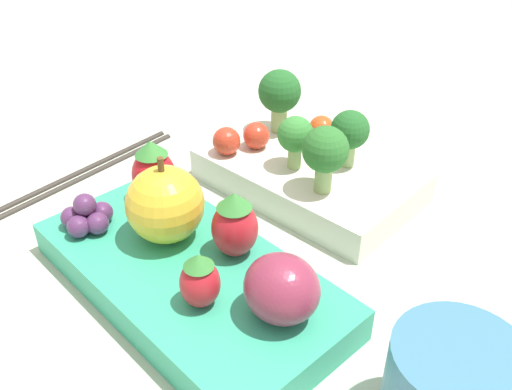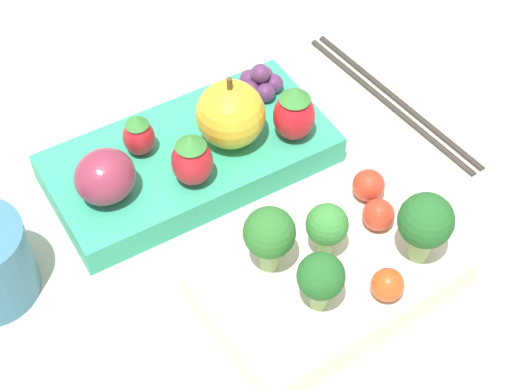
% 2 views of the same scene
% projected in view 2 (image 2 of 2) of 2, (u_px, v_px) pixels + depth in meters
% --- Properties ---
extents(ground_plane, '(4.00, 4.00, 0.00)m').
position_uv_depth(ground_plane, '(265.00, 220.00, 0.67)').
color(ground_plane, '#ADB7A3').
extents(bento_box_savoury, '(0.20, 0.13, 0.03)m').
position_uv_depth(bento_box_savoury, '(330.00, 279.00, 0.62)').
color(bento_box_savoury, silver).
rests_on(bento_box_savoury, ground_plane).
extents(bento_box_fruit, '(0.25, 0.15, 0.03)m').
position_uv_depth(bento_box_fruit, '(190.00, 158.00, 0.70)').
color(bento_box_fruit, '#33A87F').
rests_on(bento_box_fruit, ground_plane).
extents(broccoli_floret_0, '(0.03, 0.03, 0.05)m').
position_uv_depth(broccoli_floret_0, '(323.00, 229.00, 0.60)').
color(broccoli_floret_0, '#93B770').
rests_on(broccoli_floret_0, bento_box_savoury).
extents(broccoli_floret_1, '(0.04, 0.04, 0.06)m').
position_uv_depth(broccoli_floret_1, '(425.00, 223.00, 0.59)').
color(broccoli_floret_1, '#93B770').
rests_on(broccoli_floret_1, bento_box_savoury).
extents(broccoli_floret_2, '(0.04, 0.04, 0.06)m').
position_uv_depth(broccoli_floret_2, '(269.00, 235.00, 0.59)').
color(broccoli_floret_2, '#93B770').
rests_on(broccoli_floret_2, bento_box_savoury).
extents(broccoli_floret_3, '(0.03, 0.03, 0.05)m').
position_uv_depth(broccoli_floret_3, '(321.00, 278.00, 0.57)').
color(broccoli_floret_3, '#93B770').
rests_on(broccoli_floret_3, bento_box_savoury).
extents(cherry_tomato_0, '(0.02, 0.02, 0.02)m').
position_uv_depth(cherry_tomato_0, '(369.00, 185.00, 0.64)').
color(cherry_tomato_0, red).
rests_on(cherry_tomato_0, bento_box_savoury).
extents(cherry_tomato_1, '(0.02, 0.02, 0.02)m').
position_uv_depth(cherry_tomato_1, '(387.00, 285.00, 0.59)').
color(cherry_tomato_1, '#DB4C1E').
rests_on(cherry_tomato_1, bento_box_savoury).
extents(cherry_tomato_2, '(0.02, 0.02, 0.02)m').
position_uv_depth(cherry_tomato_2, '(378.00, 215.00, 0.63)').
color(cherry_tomato_2, red).
rests_on(cherry_tomato_2, bento_box_savoury).
extents(apple, '(0.06, 0.06, 0.07)m').
position_uv_depth(apple, '(231.00, 114.00, 0.67)').
color(apple, gold).
rests_on(apple, bento_box_fruit).
extents(strawberry_0, '(0.03, 0.03, 0.04)m').
position_uv_depth(strawberry_0, '(138.00, 135.00, 0.67)').
color(strawberry_0, red).
rests_on(strawberry_0, bento_box_fruit).
extents(strawberry_1, '(0.03, 0.03, 0.05)m').
position_uv_depth(strawberry_1, '(294.00, 113.00, 0.68)').
color(strawberry_1, red).
rests_on(strawberry_1, bento_box_fruit).
extents(strawberry_2, '(0.03, 0.03, 0.05)m').
position_uv_depth(strawberry_2, '(192.00, 159.00, 0.65)').
color(strawberry_2, red).
rests_on(strawberry_2, bento_box_fruit).
extents(plum, '(0.05, 0.04, 0.04)m').
position_uv_depth(plum, '(105.00, 177.00, 0.64)').
color(plum, '#892D47').
rests_on(plum, bento_box_fruit).
extents(grape_cluster, '(0.04, 0.04, 0.03)m').
position_uv_depth(grape_cluster, '(260.00, 82.00, 0.72)').
color(grape_cluster, '#562D5B').
rests_on(grape_cluster, bento_box_fruit).
extents(chopsticks_pair, '(0.03, 0.21, 0.01)m').
position_uv_depth(chopsticks_pair, '(393.00, 100.00, 0.76)').
color(chopsticks_pair, '#332D28').
rests_on(chopsticks_pair, ground_plane).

